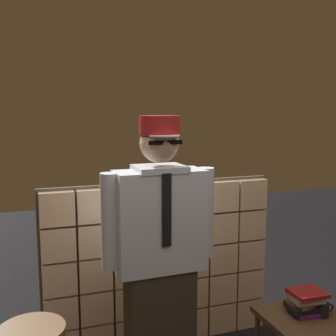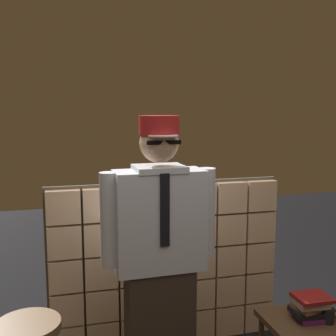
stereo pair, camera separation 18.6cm
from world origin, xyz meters
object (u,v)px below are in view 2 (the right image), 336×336
(book_stack, at_px, (310,307))
(coffee_mug, at_px, (328,315))
(standing_person, at_px, (160,257))
(side_table, at_px, (309,332))

(book_stack, height_order, coffee_mug, book_stack)
(standing_person, relative_size, coffee_mug, 14.40)
(book_stack, relative_size, coffee_mug, 1.91)
(standing_person, relative_size, side_table, 3.49)
(standing_person, height_order, coffee_mug, standing_person)
(standing_person, distance_m, book_stack, 1.05)
(side_table, xyz_separation_m, coffee_mug, (0.12, -0.03, 0.11))
(standing_person, distance_m, side_table, 1.09)
(coffee_mug, bearing_deg, book_stack, 142.88)
(standing_person, xyz_separation_m, book_stack, (0.97, -0.17, -0.36))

